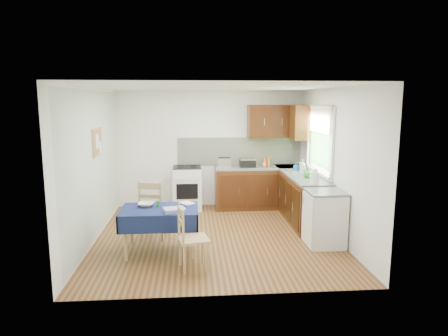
{
  "coord_description": "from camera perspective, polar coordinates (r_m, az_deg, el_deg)",
  "views": [
    {
      "loc": [
        -0.38,
        -6.51,
        2.28
      ],
      "look_at": [
        0.16,
        0.27,
        1.14
      ],
      "focal_mm": 32.0,
      "sensor_mm": 36.0,
      "label": 1
    }
  ],
  "objects": [
    {
      "name": "soap_bottle_a",
      "position": [
        7.71,
        11.17,
        0.15
      ],
      "size": [
        0.16,
        0.16,
        0.29
      ],
      "primitive_type": "imported",
      "rotation": [
        0.0,
        0.0,
        0.57
      ],
      "color": "white",
      "rests_on": "worktop_right"
    },
    {
      "name": "wall_back",
      "position": [
        8.68,
        -2.02,
        2.74
      ],
      "size": [
        4.0,
        0.02,
        2.5
      ],
      "primitive_type": "cube",
      "color": "white",
      "rests_on": "ground"
    },
    {
      "name": "dish_rack",
      "position": [
        7.85,
        11.15,
        -0.57
      ],
      "size": [
        0.43,
        0.33,
        0.2
      ],
      "rotation": [
        0.0,
        0.0,
        0.07
      ],
      "color": "gray",
      "rests_on": "worktop_right"
    },
    {
      "name": "yellow_packet",
      "position": [
        8.7,
        6.11,
        0.89
      ],
      "size": [
        0.13,
        0.1,
        0.15
      ],
      "primitive_type": "cube",
      "rotation": [
        0.0,
        0.0,
        0.23
      ],
      "color": "yellow",
      "rests_on": "worktop_back"
    },
    {
      "name": "worktop_corner",
      "position": [
        8.68,
        9.37,
        0.15
      ],
      "size": [
        0.6,
        0.6,
        0.04
      ],
      "primitive_type": "cube",
      "color": "slate",
      "rests_on": "base_cabinets"
    },
    {
      "name": "dining_table",
      "position": [
        6.11,
        -9.17,
        -6.67
      ],
      "size": [
        1.15,
        0.78,
        0.69
      ],
      "rotation": [
        0.0,
        0.0,
        -0.14
      ],
      "color": "#0E1038",
      "rests_on": "ground"
    },
    {
      "name": "worktop_right",
      "position": [
        7.59,
        11.45,
        -1.27
      ],
      "size": [
        0.6,
        1.7,
        0.04
      ],
      "primitive_type": "cube",
      "color": "slate",
      "rests_on": "base_cabinets"
    },
    {
      "name": "chair_near",
      "position": [
        5.51,
        -4.85,
        -9.66
      ],
      "size": [
        0.47,
        0.47,
        0.89
      ],
      "rotation": [
        0.0,
        0.0,
        1.77
      ],
      "color": "tan",
      "rests_on": "ground"
    },
    {
      "name": "stove",
      "position": [
        8.51,
        -5.26,
        -2.84
      ],
      "size": [
        0.6,
        0.61,
        0.92
      ],
      "color": "white",
      "rests_on": "ground"
    },
    {
      "name": "toaster",
      "position": [
        8.38,
        0.04,
        0.77
      ],
      "size": [
        0.29,
        0.18,
        0.22
      ],
      "rotation": [
        0.0,
        0.0,
        -0.02
      ],
      "color": "silver",
      "rests_on": "worktop_back"
    },
    {
      "name": "plate_bowl",
      "position": [
        6.22,
        -11.08,
        -5.15
      ],
      "size": [
        0.27,
        0.27,
        0.06
      ],
      "primitive_type": "imported",
      "rotation": [
        0.0,
        0.0,
        -0.12
      ],
      "color": "beige",
      "rests_on": "dining_table"
    },
    {
      "name": "wall_right",
      "position": [
        7.01,
        15.36,
        0.76
      ],
      "size": [
        0.02,
        4.2,
        2.5
      ],
      "primitive_type": "cube",
      "color": "white",
      "rests_on": "ground"
    },
    {
      "name": "tea_towel",
      "position": [
        5.87,
        -7.11,
        -5.96
      ],
      "size": [
        0.35,
        0.3,
        0.05
      ],
      "primitive_type": "cube",
      "rotation": [
        0.0,
        0.0,
        0.26
      ],
      "color": "#2A2894",
      "rests_on": "dining_table"
    },
    {
      "name": "corkboard",
      "position": [
        7.02,
        -17.65,
        3.54
      ],
      "size": [
        0.04,
        0.62,
        0.47
      ],
      "color": "tan",
      "rests_on": "wall_left"
    },
    {
      "name": "window",
      "position": [
        7.61,
        13.51,
        4.55
      ],
      "size": [
        0.04,
        1.48,
        1.26
      ],
      "color": "#265221",
      "rests_on": "wall_right"
    },
    {
      "name": "base_cabinets",
      "position": [
        8.17,
        7.86,
        -3.62
      ],
      "size": [
        1.9,
        2.3,
        0.86
      ],
      "color": "#381809",
      "rests_on": "ground"
    },
    {
      "name": "floor",
      "position": [
        6.91,
        -1.15,
        -9.72
      ],
      "size": [
        4.2,
        4.2,
        0.0
      ],
      "primitive_type": "plane",
      "color": "#512715",
      "rests_on": "ground"
    },
    {
      "name": "cup",
      "position": [
        8.49,
        5.92,
        0.45
      ],
      "size": [
        0.12,
        0.12,
        0.09
      ],
      "primitive_type": "imported",
      "rotation": [
        0.0,
        0.0,
        -0.06
      ],
      "color": "white",
      "rests_on": "worktop_back"
    },
    {
      "name": "soap_bottle_b",
      "position": [
        8.05,
        10.28,
        0.17
      ],
      "size": [
        0.11,
        0.11,
        0.18
      ],
      "primitive_type": "imported",
      "rotation": [
        0.0,
        0.0,
        2.17
      ],
      "color": "#2071BB",
      "rests_on": "worktop_right"
    },
    {
      "name": "fridge",
      "position": [
        6.58,
        14.2,
        -6.99
      ],
      "size": [
        0.58,
        0.6,
        0.89
      ],
      "color": "white",
      "rests_on": "ground"
    },
    {
      "name": "upper_cabinets",
      "position": [
        8.54,
        8.4,
        6.57
      ],
      "size": [
        1.2,
        0.85,
        0.7
      ],
      "color": "#381809",
      "rests_on": "wall_back"
    },
    {
      "name": "chair_far",
      "position": [
        6.75,
        -10.03,
        -5.62
      ],
      "size": [
        0.54,
        0.54,
        1.0
      ],
      "rotation": [
        0.0,
        0.0,
        2.89
      ],
      "color": "tan",
      "rests_on": "ground"
    },
    {
      "name": "wall_left",
      "position": [
        6.78,
        -18.3,
        0.33
      ],
      "size": [
        0.02,
        4.2,
        2.5
      ],
      "primitive_type": "cube",
      "color": "silver",
      "rests_on": "ground"
    },
    {
      "name": "kettle",
      "position": [
        6.89,
        12.83,
        -1.25
      ],
      "size": [
        0.16,
        0.16,
        0.26
      ],
      "color": "white",
      "rests_on": "worktop_right"
    },
    {
      "name": "sauce_bottle",
      "position": [
        8.43,
        6.14,
        0.85
      ],
      "size": [
        0.05,
        0.05,
        0.22
      ],
      "primitive_type": "cylinder",
      "color": "red",
      "rests_on": "worktop_back"
    },
    {
      "name": "wall_front",
      "position": [
        4.54,
        0.39,
        -3.57
      ],
      "size": [
        4.0,
        0.02,
        2.5
      ],
      "primitive_type": "cube",
      "color": "white",
      "rests_on": "ground"
    },
    {
      "name": "splashback",
      "position": [
        8.72,
        2.26,
        2.44
      ],
      "size": [
        2.7,
        0.02,
        0.6
      ],
      "primitive_type": "cube",
      "color": "beige",
      "rests_on": "wall_back"
    },
    {
      "name": "spice_jar",
      "position": [
        6.16,
        -9.37,
        -5.04
      ],
      "size": [
        0.05,
        0.05,
        0.1
      ],
      "primitive_type": "cylinder",
      "color": "#238228",
      "rests_on": "dining_table"
    },
    {
      "name": "worktop_back",
      "position": [
        8.55,
        5.14,
        0.09
      ],
      "size": [
        1.9,
        0.6,
        0.04
      ],
      "primitive_type": "cube",
      "color": "slate",
      "rests_on": "base_cabinets"
    },
    {
      "name": "ceiling",
      "position": [
        6.52,
        -1.23,
        11.48
      ],
      "size": [
        4.0,
        4.2,
        0.02
      ],
      "primitive_type": "cube",
      "color": "white",
      "rests_on": "wall_back"
    },
    {
      "name": "book",
      "position": [
        6.24,
        -5.93,
        -5.17
      ],
      "size": [
        0.27,
        0.28,
        0.02
      ],
      "primitive_type": "imported",
      "rotation": [
        0.0,
        0.0,
        0.65
      ],
      "color": "white",
      "rests_on": "dining_table"
    },
    {
      "name": "soap_bottle_c",
      "position": [
        7.38,
        11.82,
        -0.7
      ],
      "size": [
        0.19,
        0.19,
        0.19
      ],
      "primitive_type": "imported",
      "rotation": [
        0.0,
        0.0,
        3.5
      ],
      "color": "#279027",
      "rests_on": "worktop_right"
    },
    {
      "name": "sandwich_press",
      "position": [
        8.45,
        3.38,
        0.78
      ],
      "size": [
        0.32,
        0.28,
        0.19
      ],
      "rotation": [
        0.0,
        0.0,
        -0.41
      ],
      "color": "black",
      "rests_on": "worktop_back"
    }
  ]
}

